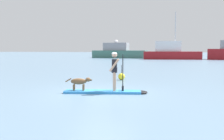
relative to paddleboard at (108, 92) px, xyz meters
The scene contains 7 objects.
ground_plane 0.23m from the paddleboard, 159.97° to the right, with size 400.00×400.00×0.00m, color slate.
paddleboard is the anchor object (origin of this frame).
person_paddler 1.02m from the paddleboard, 20.03° to the left, with size 0.67×0.58×1.61m.
dog 1.26m from the paddleboard, 159.97° to the right, with size 1.10×0.47×0.55m.
moored_boat_outer 49.27m from the paddleboard, 111.36° to the left, with size 12.45×4.61×4.09m.
moored_boat_far_starboard 42.46m from the paddleboard, 97.45° to the left, with size 11.23×5.04×9.11m.
marker_buoy 4.93m from the paddleboard, 104.69° to the left, with size 0.41×0.41×0.91m.
Camera 1 is at (4.76, -10.02, 1.80)m, focal length 42.65 mm.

